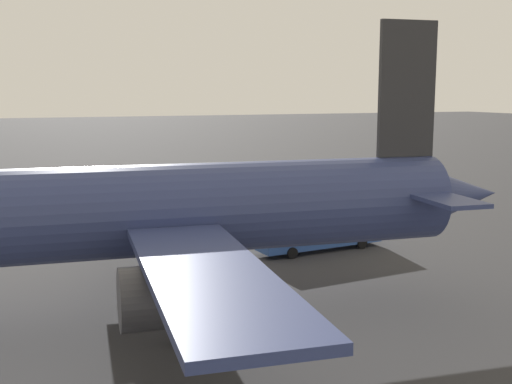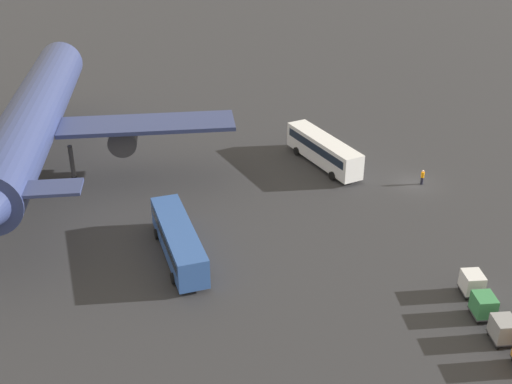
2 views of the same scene
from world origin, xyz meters
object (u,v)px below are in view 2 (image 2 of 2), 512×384
(cargo_cart_grey, at_px, (503,329))
(worker_person, at_px, (422,177))
(shuttle_bus_far, at_px, (178,239))
(cargo_cart_white, at_px, (472,283))
(airplane, at_px, (33,119))
(shuttle_bus_near, at_px, (324,149))
(cargo_cart_green, at_px, (484,305))

(cargo_cart_grey, bearing_deg, worker_person, -12.40)
(shuttle_bus_far, xyz_separation_m, cargo_cart_white, (-10.89, -23.22, -0.74))
(airplane, relative_size, shuttle_bus_near, 4.04)
(cargo_cart_white, bearing_deg, cargo_cart_green, 167.49)
(worker_person, height_order, cargo_cart_green, cargo_cart_green)
(shuttle_bus_near, xyz_separation_m, shuttle_bus_far, (-16.05, 18.88, -0.09))
(shuttle_bus_far, height_order, cargo_cart_grey, shuttle_bus_far)
(shuttle_bus_far, bearing_deg, cargo_cart_white, -121.15)
(airplane, xyz_separation_m, cargo_cart_grey, (-36.09, -35.86, -6.10))
(airplane, height_order, cargo_cart_white, airplane)
(cargo_cart_white, bearing_deg, airplane, 50.44)
(shuttle_bus_far, relative_size, cargo_cart_green, 5.74)
(cargo_cart_grey, bearing_deg, airplane, 44.82)
(cargo_cart_white, bearing_deg, worker_person, -14.02)
(cargo_cart_green, distance_m, cargo_cart_white, 3.01)
(shuttle_bus_near, bearing_deg, airplane, 68.51)
(worker_person, distance_m, cargo_cart_grey, 26.18)
(shuttle_bus_far, bearing_deg, worker_person, -78.66)
(shuttle_bus_near, bearing_deg, cargo_cart_white, 173.43)
(shuttle_bus_near, relative_size, worker_person, 7.30)
(worker_person, relative_size, cargo_cart_green, 0.79)
(shuttle_bus_far, distance_m, cargo_cart_grey, 28.09)
(cargo_cart_grey, bearing_deg, cargo_cart_green, -1.06)
(airplane, xyz_separation_m, worker_person, (-10.52, -41.48, -6.42))
(cargo_cart_grey, xyz_separation_m, cargo_cart_white, (5.88, -0.71, 0.00))
(worker_person, distance_m, cargo_cart_white, 20.29)
(cargo_cart_green, height_order, cargo_cart_white, same)
(cargo_cart_green, bearing_deg, worker_person, -13.82)
(airplane, bearing_deg, cargo_cart_grey, -129.64)
(airplane, xyz_separation_m, shuttle_bus_far, (-19.31, -13.34, -5.36))
(shuttle_bus_far, relative_size, worker_person, 7.23)
(airplane, distance_m, shuttle_bus_far, 24.08)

